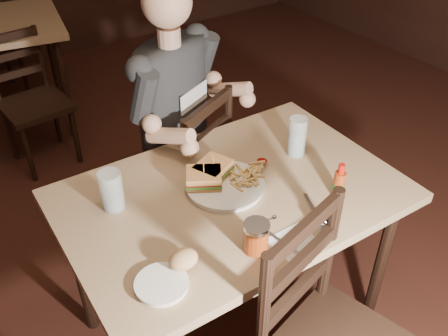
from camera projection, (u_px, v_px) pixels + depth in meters
room_shell at (296, 39)px, 1.37m from camera, size 7.00×7.00×7.00m
main_table at (232, 208)px, 1.88m from camera, size 1.26×0.86×0.77m
chair_far at (177, 174)px, 2.43m from camera, size 0.57×0.59×0.91m
bg_chair_near at (35, 105)px, 3.07m from camera, size 0.41×0.44×0.83m
diner at (180, 89)px, 2.13m from camera, size 0.66×0.60×0.93m
dinner_plate at (225, 186)px, 1.84m from camera, size 0.30×0.30×0.02m
sandwich_left at (204, 174)px, 1.80m from camera, size 0.16×0.15×0.11m
sandwich_right at (213, 165)px, 1.85m from camera, size 0.16×0.15×0.11m
fries_pile at (246, 174)px, 1.86m from camera, size 0.24×0.18×0.04m
ketchup_dollop at (262, 161)px, 1.95m from camera, size 0.04×0.04×0.01m
glass_left at (111, 190)px, 1.72m from camera, size 0.08×0.08×0.15m
glass_right at (297, 137)px, 1.98m from camera, size 0.07×0.07×0.16m
hot_sauce at (340, 180)px, 1.77m from camera, size 0.04×0.04×0.14m
salt_shaker at (324, 226)px, 1.64m from camera, size 0.04×0.04×0.06m
syrup_dispenser at (256, 237)px, 1.56m from camera, size 0.09×0.09×0.11m
napkin at (295, 243)px, 1.62m from camera, size 0.15×0.14×0.00m
knife at (286, 245)px, 1.60m from camera, size 0.04×0.20×0.00m
fork at (312, 207)px, 1.75m from camera, size 0.07×0.14×0.00m
side_plate at (162, 285)px, 1.47m from camera, size 0.16×0.16×0.01m
bread_roll at (183, 259)px, 1.51m from camera, size 0.10×0.08×0.06m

